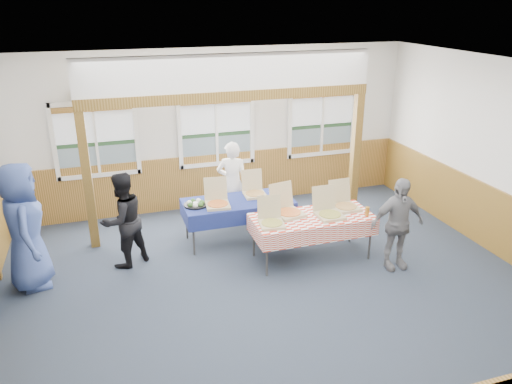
{
  "coord_description": "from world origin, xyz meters",
  "views": [
    {
      "loc": [
        -2.19,
        -6.01,
        4.08
      ],
      "look_at": [
        0.04,
        1.0,
        1.19
      ],
      "focal_mm": 35.0,
      "sensor_mm": 36.0,
      "label": 1
    }
  ],
  "objects_px": {
    "woman_black": "(123,220)",
    "man_blue": "(24,227)",
    "table_right": "(312,219)",
    "person_grey": "(397,224)",
    "table_left": "(238,203)",
    "woman_white": "(232,183)"
  },
  "relations": [
    {
      "from": "person_grey",
      "to": "table_left",
      "type": "bearing_deg",
      "value": 144.18
    },
    {
      "from": "man_blue",
      "to": "table_right",
      "type": "bearing_deg",
      "value": -103.23
    },
    {
      "from": "table_right",
      "to": "person_grey",
      "type": "bearing_deg",
      "value": -20.23
    },
    {
      "from": "woman_black",
      "to": "man_blue",
      "type": "height_order",
      "value": "man_blue"
    },
    {
      "from": "table_right",
      "to": "woman_white",
      "type": "distance_m",
      "value": 1.97
    },
    {
      "from": "table_left",
      "to": "person_grey",
      "type": "height_order",
      "value": "person_grey"
    },
    {
      "from": "woman_black",
      "to": "person_grey",
      "type": "xyz_separation_m",
      "value": [
        4.1,
        -1.4,
        -0.03
      ]
    },
    {
      "from": "person_grey",
      "to": "man_blue",
      "type": "bearing_deg",
      "value": 170.64
    },
    {
      "from": "woman_white",
      "to": "person_grey",
      "type": "distance_m",
      "value": 3.17
    },
    {
      "from": "table_left",
      "to": "person_grey",
      "type": "distance_m",
      "value": 2.71
    },
    {
      "from": "table_left",
      "to": "woman_white",
      "type": "height_order",
      "value": "woman_white"
    },
    {
      "from": "table_left",
      "to": "man_blue",
      "type": "relative_size",
      "value": 1.08
    },
    {
      "from": "table_right",
      "to": "man_blue",
      "type": "distance_m",
      "value": 4.38
    },
    {
      "from": "woman_white",
      "to": "man_blue",
      "type": "relative_size",
      "value": 0.83
    },
    {
      "from": "woman_white",
      "to": "woman_black",
      "type": "bearing_deg",
      "value": 47.17
    },
    {
      "from": "table_left",
      "to": "woman_black",
      "type": "relative_size",
      "value": 1.33
    },
    {
      "from": "table_right",
      "to": "person_grey",
      "type": "xyz_separation_m",
      "value": [
        1.15,
        -0.68,
        0.06
      ]
    },
    {
      "from": "table_right",
      "to": "table_left",
      "type": "bearing_deg",
      "value": 144.52
    },
    {
      "from": "table_left",
      "to": "woman_white",
      "type": "relative_size",
      "value": 1.3
    },
    {
      "from": "woman_white",
      "to": "person_grey",
      "type": "relative_size",
      "value": 1.06
    },
    {
      "from": "man_blue",
      "to": "table_left",
      "type": "bearing_deg",
      "value": -88.05
    },
    {
      "from": "table_left",
      "to": "table_right",
      "type": "height_order",
      "value": "same"
    }
  ]
}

